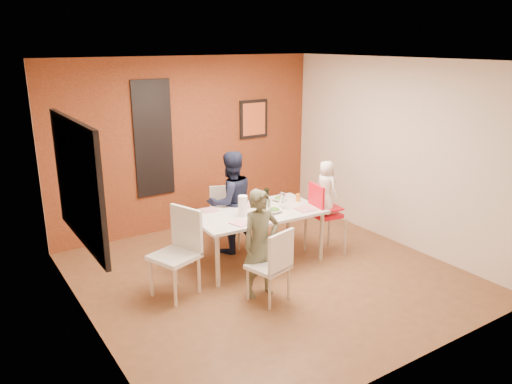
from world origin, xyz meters
TOP-DOWN VIEW (x-y plane):
  - ground at (0.00, 0.00)m, footprint 4.50×4.50m
  - ceiling at (0.00, 0.00)m, footprint 4.50×4.50m
  - wall_back at (0.00, 2.25)m, footprint 4.50×0.02m
  - wall_front at (0.00, -2.25)m, footprint 4.50×0.02m
  - wall_left at (-2.25, 0.00)m, footprint 0.02×4.50m
  - wall_right at (2.25, 0.00)m, footprint 0.02×4.50m
  - brick_accent_wall at (0.00, 2.23)m, footprint 4.50×0.02m
  - picture_window_frame at (-2.22, 0.20)m, footprint 0.05×1.70m
  - picture_window_pane at (-2.21, 0.20)m, footprint 0.02×1.55m
  - glassblock_strip at (-0.60, 2.21)m, footprint 0.55×0.03m
  - glassblock_surround at (-0.60, 2.21)m, footprint 0.60×0.03m
  - art_print_frame at (1.20, 2.21)m, footprint 0.54×0.03m
  - art_print_canvas at (1.20, 2.19)m, footprint 0.44×0.01m
  - dining_table at (0.11, 0.44)m, footprint 1.78×1.05m
  - chair_near at (-0.35, -0.60)m, footprint 0.50×0.50m
  - chair_far at (0.03, 1.19)m, footprint 0.53×0.53m
  - chair_left at (-1.14, 0.21)m, footprint 0.62×0.62m
  - high_chair at (1.02, 0.15)m, footprint 0.49×0.49m
  - child_near at (-0.37, -0.36)m, footprint 0.49×0.34m
  - child_far at (0.00, 0.96)m, footprint 0.73×0.58m
  - toddler at (1.05, 0.14)m, footprint 0.26×0.38m
  - plate_near_left at (-0.31, 0.17)m, footprint 0.27×0.27m
  - plate_far_mid at (0.19, 0.73)m, footprint 0.25×0.25m
  - plate_near_right at (0.70, 0.15)m, footprint 0.23×0.23m
  - plate_far_left at (-0.40, 0.83)m, footprint 0.23×0.23m
  - salad_bowl_a at (0.27, 0.28)m, footprint 0.22×0.22m
  - salad_bowl_b at (0.63, 0.65)m, footprint 0.23×0.23m
  - wine_bottle at (0.27, 0.46)m, footprint 0.08×0.08m
  - wine_glass_a at (0.15, 0.25)m, footprint 0.07×0.07m
  - wine_glass_b at (0.46, 0.36)m, footprint 0.08×0.08m
  - paper_towel_roll at (-0.14, 0.39)m, footprint 0.12×0.12m
  - condiment_red at (0.18, 0.43)m, footprint 0.03×0.03m
  - condiment_green at (0.23, 0.40)m, footprint 0.04×0.04m
  - condiment_brown at (0.14, 0.46)m, footprint 0.04×0.04m
  - sippy_cup at (0.83, 0.48)m, footprint 0.06×0.06m

SIDE VIEW (x-z plane):
  - ground at x=0.00m, z-range 0.00..0.00m
  - chair_far at x=0.03m, z-range 0.05..0.93m
  - chair_near at x=-0.35m, z-range 0.05..0.94m
  - chair_left at x=-1.14m, z-range 0.06..1.10m
  - high_chair at x=1.02m, z-range 0.11..1.14m
  - child_near at x=-0.37m, z-range 0.00..1.30m
  - dining_table at x=0.11m, z-range 0.30..1.02m
  - plate_far_left at x=-0.40m, z-range 0.73..0.74m
  - plate_near_left at x=-0.31m, z-range 0.73..0.74m
  - plate_near_right at x=0.70m, z-range 0.73..0.74m
  - child_far at x=0.00m, z-range 0.00..1.46m
  - plate_far_mid at x=0.19m, z-range 0.73..0.74m
  - salad_bowl_b at x=0.63m, z-range 0.73..0.77m
  - salad_bowl_a at x=0.27m, z-range 0.73..0.78m
  - sippy_cup at x=0.83m, z-range 0.73..0.83m
  - condiment_red at x=0.18m, z-range 0.73..0.86m
  - condiment_green at x=0.23m, z-range 0.73..0.87m
  - condiment_brown at x=0.14m, z-range 0.73..0.88m
  - wine_glass_a at x=0.15m, z-range 0.73..0.93m
  - wine_glass_b at x=0.46m, z-range 0.73..0.94m
  - paper_towel_roll at x=-0.14m, z-range 0.73..1.00m
  - wine_bottle at x=0.27m, z-range 0.73..1.01m
  - toddler at x=1.05m, z-range 0.61..1.36m
  - wall_back at x=0.00m, z-range 0.00..2.70m
  - wall_front at x=0.00m, z-range 0.00..2.70m
  - wall_left at x=-2.25m, z-range 0.00..2.70m
  - wall_right at x=2.25m, z-range 0.00..2.70m
  - brick_accent_wall at x=0.00m, z-range 0.00..2.70m
  - glassblock_strip at x=-0.60m, z-range 0.65..2.35m
  - glassblock_surround at x=-0.60m, z-range 0.62..2.38m
  - picture_window_frame at x=-2.22m, z-range 0.90..2.20m
  - picture_window_pane at x=-2.21m, z-range 0.98..2.12m
  - art_print_frame at x=1.20m, z-range 1.33..1.97m
  - art_print_canvas at x=1.20m, z-range 1.38..1.92m
  - ceiling at x=0.00m, z-range 2.69..2.71m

